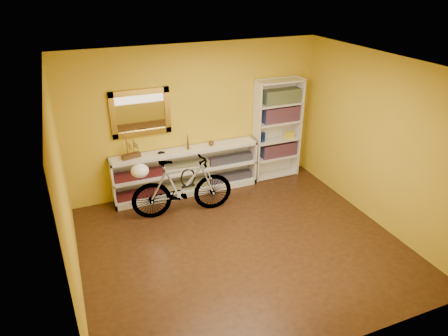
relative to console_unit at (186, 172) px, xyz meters
name	(u,v)px	position (x,y,z in m)	size (l,w,h in m)	color
floor	(242,246)	(0.27, -1.81, -0.43)	(4.50, 4.00, 0.01)	black
ceiling	(246,67)	(0.27, -1.81, 2.18)	(4.50, 4.00, 0.01)	silver
back_wall	(196,120)	(0.27, 0.19, 0.88)	(4.50, 0.01, 2.60)	gold
left_wall	(64,198)	(-1.99, -1.81, 0.88)	(0.01, 4.00, 2.60)	gold
right_wall	(379,142)	(2.52, -1.81, 0.88)	(0.01, 4.00, 2.60)	gold
gilt_mirror	(141,113)	(-0.68, 0.15, 1.12)	(0.98, 0.06, 0.78)	olive
wall_socket	(242,166)	(1.17, 0.17, -0.17)	(0.09, 0.01, 0.09)	silver
console_unit	(186,172)	(0.00, 0.00, 0.00)	(2.60, 0.35, 0.85)	silver
cd_row_lower	(187,185)	(0.00, -0.02, -0.26)	(2.50, 0.13, 0.14)	black
cd_row_upper	(187,166)	(0.00, -0.02, 0.11)	(2.50, 0.13, 0.14)	#1C5380
model_ship	(130,148)	(-0.93, 0.00, 0.61)	(0.31, 0.11, 0.36)	#3C2511
toy_car	(161,153)	(-0.43, 0.00, 0.43)	(0.00, 0.00, 0.00)	black
bronze_ornament	(188,141)	(0.05, 0.00, 0.58)	(0.05, 0.05, 0.31)	brown
decorative_orb	(211,143)	(0.48, 0.00, 0.47)	(0.09, 0.09, 0.09)	brown
bookcase	(277,130)	(1.80, 0.03, 0.52)	(0.90, 0.30, 1.90)	silver
book_row_a	(278,149)	(1.85, 0.03, 0.12)	(0.70, 0.22, 0.26)	maroon
book_row_b	(281,114)	(1.85, 0.03, 0.83)	(0.70, 0.22, 0.28)	maroon
book_row_c	(282,96)	(1.85, 0.03, 1.16)	(0.70, 0.22, 0.25)	navy
travel_mug	(263,137)	(1.50, 0.01, 0.43)	(0.08, 0.08, 0.18)	#163197
red_tin	(268,99)	(1.60, 0.06, 1.12)	(0.13, 0.13, 0.17)	maroon
yellow_bag	(289,135)	(2.05, -0.01, 0.40)	(0.16, 0.11, 0.12)	yellow
bicycle	(182,187)	(-0.26, -0.64, 0.07)	(1.69, 0.44, 0.99)	silver
helmet	(140,171)	(-0.91, -0.58, 0.45)	(0.28, 0.27, 0.21)	white
u_lock	(188,178)	(-0.17, -0.65, 0.22)	(0.24, 0.24, 0.03)	black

